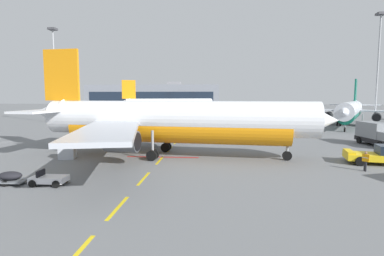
{
  "coord_description": "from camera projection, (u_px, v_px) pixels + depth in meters",
  "views": [
    {
      "loc": [
        23.94,
        -11.1,
        6.76
      ],
      "look_at": [
        21.02,
        25.0,
        2.96
      ],
      "focal_mm": 28.71,
      "sensor_mm": 36.0,
      "label": 1
    }
  ],
  "objects": [
    {
      "name": "ground",
      "position": [
        315.0,
        137.0,
        50.08
      ],
      "size": [
        400.0,
        400.0,
        0.0
      ],
      "primitive_type": "plane",
      "color": "slate"
    },
    {
      "name": "apron_paint_markings",
      "position": [
        181.0,
        137.0,
        51.15
      ],
      "size": [
        8.0,
        98.83,
        0.01
      ],
      "color": "yellow",
      "rests_on": "ground"
    },
    {
      "name": "airliner_foreground",
      "position": [
        172.0,
        121.0,
        34.21
      ],
      "size": [
        34.82,
        34.41,
        12.2
      ],
      "color": "white",
      "rests_on": "ground"
    },
    {
      "name": "pushback_tug",
      "position": [
        381.0,
        155.0,
        30.43
      ],
      "size": [
        6.41,
        4.01,
        2.08
      ],
      "color": "yellow",
      "rests_on": "ground"
    },
    {
      "name": "airliner_mid_left",
      "position": [
        169.0,
        105.0,
        99.61
      ],
      "size": [
        31.91,
        30.41,
        11.59
      ],
      "color": "white",
      "rests_on": "ground"
    },
    {
      "name": "airliner_far_right",
      "position": [
        351.0,
        111.0,
        66.74
      ],
      "size": [
        28.11,
        29.66,
        10.88
      ],
      "color": "silver",
      "rests_on": "ground"
    },
    {
      "name": "fuel_service_truck",
      "position": [
        377.0,
        134.0,
        41.63
      ],
      "size": [
        3.39,
        7.26,
        3.14
      ],
      "color": "black",
      "rests_on": "ground"
    },
    {
      "name": "baggage_train",
      "position": [
        11.0,
        177.0,
        23.53
      ],
      "size": [
        8.61,
        1.6,
        1.14
      ],
      "color": "silver",
      "rests_on": "ground"
    },
    {
      "name": "ground_crew_worker",
      "position": [
        366.0,
        160.0,
        27.56
      ],
      "size": [
        0.5,
        0.63,
        1.78
      ],
      "color": "#232328",
      "rests_on": "ground"
    },
    {
      "name": "uld_cargo_container",
      "position": [
        67.0,
        151.0,
        33.12
      ],
      "size": [
        1.88,
        1.85,
        1.6
      ],
      "color": "#B7BCC6",
      "rests_on": "ground"
    },
    {
      "name": "apron_light_mast_near",
      "position": [
        54.0,
        64.0,
        74.25
      ],
      "size": [
        1.8,
        1.8,
        22.94
      ],
      "color": "slate",
      "rests_on": "ground"
    },
    {
      "name": "apron_light_mast_far",
      "position": [
        379.0,
        56.0,
        66.54
      ],
      "size": [
        1.8,
        1.8,
        24.52
      ],
      "color": "slate",
      "rests_on": "ground"
    },
    {
      "name": "terminal_satellite",
      "position": [
        155.0,
        98.0,
        146.83
      ],
      "size": [
        60.57,
        22.78,
        13.34
      ],
      "color": "gray",
      "rests_on": "ground"
    }
  ]
}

